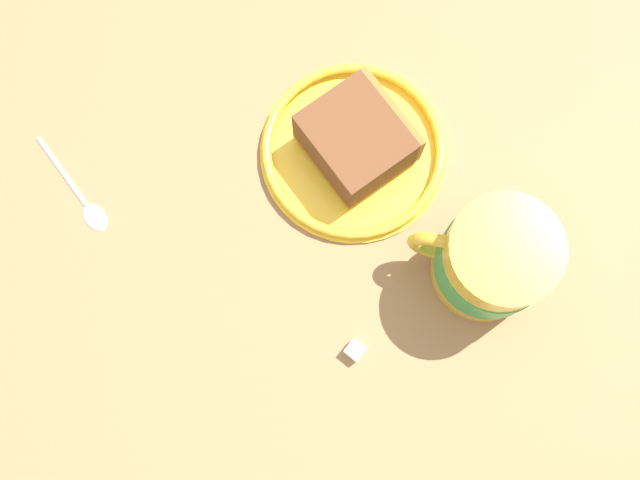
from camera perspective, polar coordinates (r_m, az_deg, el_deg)
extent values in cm
cube|color=#936D47|center=(75.26, -0.79, 1.04)|extent=(121.92, 121.92, 3.88)
cylinder|color=yellow|center=(74.99, 2.47, 6.51)|extent=(18.07, 18.07, 0.72)
torus|color=yellow|center=(74.21, 2.50, 6.72)|extent=(17.53, 17.53, 0.91)
cube|color=#9E662D|center=(74.36, 2.49, 6.68)|extent=(10.04, 10.94, 0.60)
cube|color=brown|center=(71.81, 2.59, 7.38)|extent=(10.04, 10.94, 4.81)
cube|color=#9E662D|center=(72.89, 5.24, 9.17)|extent=(3.24, 8.84, 4.81)
cylinder|color=gold|center=(68.80, 12.69, -1.47)|extent=(9.60, 9.60, 10.70)
cylinder|color=green|center=(69.18, 12.62, -1.53)|extent=(9.79, 9.79, 4.46)
cylinder|color=brown|center=(64.95, 13.46, -0.81)|extent=(8.45, 8.45, 0.40)
torus|color=gold|center=(68.16, 8.82, -0.53)|extent=(5.51, 4.12, 5.84)
ellipsoid|color=silver|center=(76.13, -16.31, 1.67)|extent=(2.84, 3.47, 0.80)
cylinder|color=silver|center=(78.48, -18.52, 4.87)|extent=(3.12, 8.22, 0.50)
cube|color=white|center=(70.79, 2.49, -8.16)|extent=(2.08, 2.08, 1.51)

